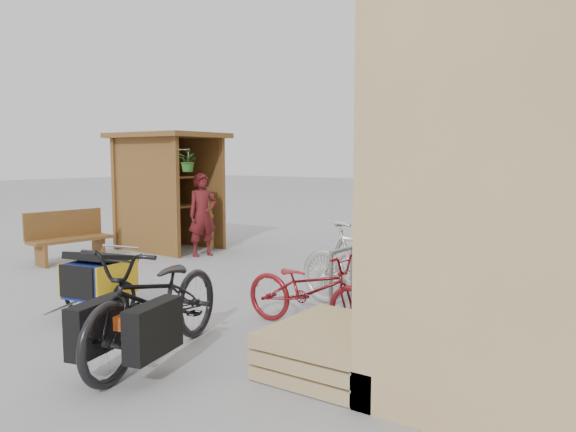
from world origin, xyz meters
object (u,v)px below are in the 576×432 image
Objects in this scene: bike_6 at (458,243)px; bike_7 at (472,237)px; bike_0 at (309,290)px; bike_3 at (417,254)px; bike_2 at (390,262)px; cargo_bike at (157,302)px; kiosk at (165,175)px; child_trailer at (99,276)px; bench at (68,236)px; shopping_carts at (529,220)px; bike_5 at (437,243)px; person_kiosk at (203,215)px; bike_1 at (360,267)px; bike_4 at (419,252)px; pallet_stack at (333,348)px.

bike_6 is 0.45m from bike_7.
bike_0 is 2.34m from bike_3.
bike_0 is at bearing 169.52° from bike_2.
bike_3 is at bearing 62.02° from cargo_bike.
child_trailer is (2.89, -3.81, -1.11)m from kiosk.
bench is 5.76m from cargo_bike.
child_trailer is at bearing 122.81° from bike_3.
bike_5 is at bearing -100.87° from shopping_carts.
person_kiosk is 0.89× the size of bike_5.
bike_3 is 2.22m from bike_6.
bench is 0.85× the size of bike_5.
bike_2 is at bearing -168.56° from bike_6.
bike_2 is at bearing -8.97° from kiosk.
bike_6 is at bearing 17.80° from bike_5.
bike_1 is at bearing -165.75° from bike_6.
kiosk is at bearing 121.39° from bike_6.
child_trailer is 4.01m from person_kiosk.
bike_1 is 3.99m from bike_7.
shopping_carts is at bearing 0.59° from bike_6.
bike_3 reaches higher than bike_0.
bike_7 is (4.52, 2.21, -0.33)m from person_kiosk.
bike_7 is (0.30, 2.89, 0.04)m from bike_2.
person_kiosk is at bearing 104.28° from child_trailer.
bike_6 is at bearing -13.69° from bike_2.
bike_5 is at bearing -58.26° from person_kiosk.
bike_7 is (0.12, 0.43, 0.07)m from bike_6.
person_kiosk is 0.87× the size of bike_1.
kiosk is at bearing 85.55° from bench.
bike_5 is 1.13× the size of bike_7.
bike_4 is (-0.15, 2.31, -0.14)m from bike_1.
cargo_bike is 6.68m from bike_7.
pallet_stack is 0.66× the size of bike_3.
bike_4 is (-0.88, 4.23, 0.20)m from pallet_stack.
bike_4 is (2.51, 4.17, -0.03)m from child_trailer.
kiosk reaches higher than bike_7.
bike_2 reaches higher than child_trailer.
bike_4 is at bearing 68.69° from cargo_bike.
bike_1 is 1.16× the size of bike_7.
pallet_stack is at bearing -174.59° from bike_4.
person_kiosk reaches higher than bike_6.
bike_6 is (-0.13, 2.21, -0.14)m from bike_3.
bike_7 reaches higher than bike_0.
kiosk is 1.81× the size of child_trailer.
bike_2 is (5.85, 1.16, -0.05)m from bench.
cargo_bike reaches higher than bike_1.
bike_3 reaches higher than child_trailer.
bike_4 is (5.80, 2.38, -0.07)m from bench.
person_kiosk is 4.29m from bike_2.
bike_1 is at bearing -7.14° from bike_0.
bench is at bearing 81.56° from bike_0.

